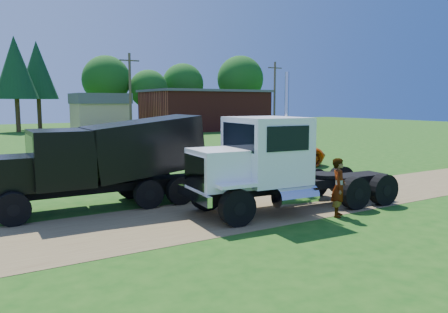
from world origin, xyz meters
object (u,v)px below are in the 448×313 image
black_dump_truck (107,157)px  orange_pickup (277,153)px  white_semi_tractor (269,164)px  spectator_a (339,187)px

black_dump_truck → orange_pickup: 11.88m
white_semi_tractor → orange_pickup: 10.31m
white_semi_tractor → spectator_a: bearing=-42.7°
black_dump_truck → spectator_a: size_ratio=3.89×
orange_pickup → white_semi_tractor: bearing=139.2°
black_dump_truck → spectator_a: bearing=-39.9°
white_semi_tractor → black_dump_truck: bearing=146.3°
white_semi_tractor → orange_pickup: white_semi_tractor is taller
orange_pickup → black_dump_truck: bearing=111.0°
white_semi_tractor → black_dump_truck: 5.59m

